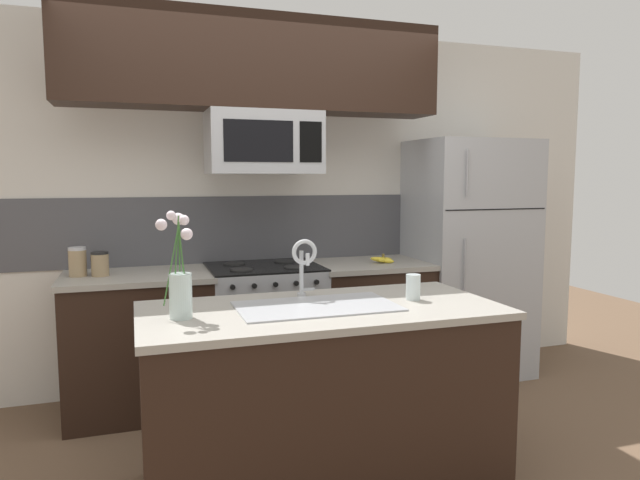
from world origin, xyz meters
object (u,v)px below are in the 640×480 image
sink_faucet (304,260)px  flower_vase (180,284)px  drinking_glass (413,287)px  storage_jar_tall (78,262)px  refrigerator (467,258)px  banana_bunch (383,260)px  stove_range (265,331)px  microwave (264,143)px  storage_jar_medium (100,264)px

sink_faucet → flower_vase: size_ratio=0.64×
sink_faucet → drinking_glass: (0.51, -0.21, -0.13)m
storage_jar_tall → flower_vase: (0.52, -1.29, 0.06)m
storage_jar_tall → drinking_glass: storage_jar_tall is taller
flower_vase → refrigerator: bearing=29.4°
flower_vase → banana_bunch: bearing=38.2°
storage_jar_tall → flower_vase: flower_vase is taller
stove_range → microwave: microwave is taller
stove_range → banana_bunch: (0.87, -0.06, 0.47)m
stove_range → refrigerator: size_ratio=0.52×
storage_jar_tall → sink_faucet: size_ratio=0.60×
refrigerator → storage_jar_tall: 2.80m
microwave → flower_vase: microwave is taller
stove_range → sink_faucet: (-0.02, -1.04, 0.65)m
storage_jar_medium → drinking_glass: size_ratio=1.18×
stove_range → refrigerator: bearing=0.7°
microwave → storage_jar_medium: microwave is taller
stove_range → storage_jar_medium: 1.18m
sink_faucet → storage_jar_medium: bearing=134.8°
microwave → storage_jar_tall: size_ratio=4.05×
sink_faucet → refrigerator: bearing=32.7°
storage_jar_medium → banana_bunch: storage_jar_medium is taller
microwave → drinking_glass: (0.49, -1.23, -0.78)m
refrigerator → banana_bunch: refrigerator is taller
drinking_glass → flower_vase: 1.15m
refrigerator → flower_vase: bearing=-150.6°
stove_range → banana_bunch: banana_bunch is taller
storage_jar_medium → drinking_glass: bearing=-39.0°
microwave → refrigerator: 1.83m
stove_range → storage_jar_tall: 1.30m
storage_jar_medium → flower_vase: flower_vase is taller
storage_jar_medium → sink_faucet: size_ratio=0.50×
sink_faucet → drinking_glass: 0.57m
banana_bunch → sink_faucet: size_ratio=0.62×
banana_bunch → drinking_glass: 1.25m
stove_range → flower_vase: flower_vase is taller
stove_range → sink_faucet: bearing=-91.4°
refrigerator → microwave: bearing=-178.5°
banana_bunch → drinking_glass: (-0.38, -1.19, 0.04)m
microwave → refrigerator: size_ratio=0.41×
stove_range → flower_vase: bearing=-117.6°
storage_jar_tall → flower_vase: size_ratio=0.39×
stove_range → storage_jar_tall: storage_jar_tall is taller
refrigerator → sink_faucet: refrigerator is taller
stove_range → flower_vase: size_ratio=1.96×
storage_jar_medium → stove_range: bearing=0.1°
drinking_glass → flower_vase: size_ratio=0.27×
stove_range → drinking_glass: bearing=-68.7°
banana_bunch → storage_jar_medium: bearing=178.2°
stove_range → sink_faucet: sink_faucet is taller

